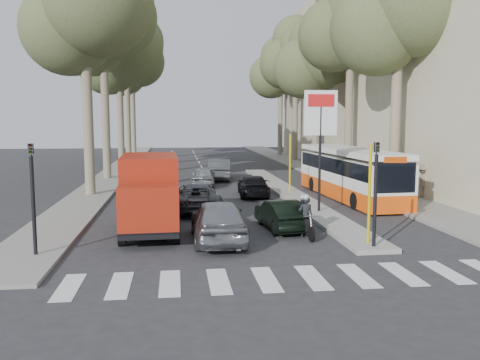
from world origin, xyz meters
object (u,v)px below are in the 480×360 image
object	(u,v)px
red_truck	(150,192)
motorcycle	(304,217)
dark_hatchback	(281,214)
city_bus	(350,172)
silver_hatchback	(218,220)

from	to	relation	value
red_truck	motorcycle	size ratio (longest dim) A/B	2.92
dark_hatchback	city_bus	world-z (taller)	city_bus
dark_hatchback	city_bus	bearing A→B (deg)	-132.32
dark_hatchback	city_bus	xyz separation A→B (m)	(5.32, 7.20, 0.86)
red_truck	city_bus	distance (m)	12.59
silver_hatchback	city_bus	size ratio (longest dim) A/B	0.43
city_bus	motorcycle	bearing A→B (deg)	-121.69
motorcycle	silver_hatchback	bearing A→B (deg)	-176.23
city_bus	motorcycle	xyz separation A→B (m)	(-4.71, -8.52, -0.72)
dark_hatchback	silver_hatchback	bearing A→B (deg)	27.60
red_truck	silver_hatchback	bearing A→B (deg)	-38.61
dark_hatchback	red_truck	distance (m)	5.17
silver_hatchback	motorcycle	bearing A→B (deg)	-173.20
red_truck	motorcycle	xyz separation A→B (m)	(5.69, -1.44, -0.81)
silver_hatchback	dark_hatchback	world-z (taller)	silver_hatchback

